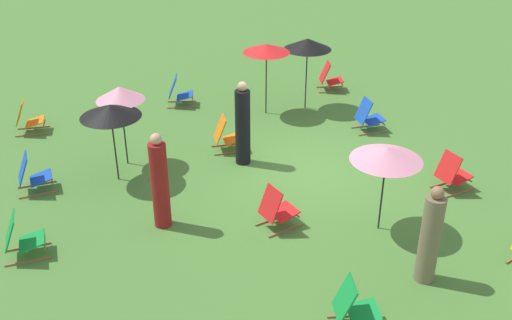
% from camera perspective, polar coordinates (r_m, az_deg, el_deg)
% --- Properties ---
extents(ground_plane, '(40.00, 40.00, 0.00)m').
position_cam_1_polar(ground_plane, '(12.91, 5.06, -1.16)').
color(ground_plane, '#477A33').
extents(deckchair_1, '(0.48, 0.76, 0.83)m').
position_cam_1_polar(deckchair_1, '(10.93, -21.53, -6.94)').
color(deckchair_1, olive).
rests_on(deckchair_1, ground).
extents(deckchair_2, '(0.64, 0.85, 0.83)m').
position_cam_1_polar(deckchair_2, '(8.95, 9.33, -13.75)').
color(deckchair_2, olive).
rests_on(deckchair_2, ground).
extents(deckchair_3, '(0.56, 0.81, 0.83)m').
position_cam_1_polar(deckchair_3, '(15.52, -20.97, 3.74)').
color(deckchair_3, olive).
rests_on(deckchair_3, ground).
extents(deckchair_4, '(0.65, 0.85, 0.83)m').
position_cam_1_polar(deckchair_4, '(16.21, -7.38, 6.43)').
color(deckchair_4, olive).
rests_on(deckchair_4, ground).
extents(deckchair_5, '(0.56, 0.81, 0.83)m').
position_cam_1_polar(deckchair_5, '(13.65, -2.83, 2.36)').
color(deckchair_5, olive).
rests_on(deckchair_5, ground).
extents(deckchair_6, '(0.51, 0.78, 0.83)m').
position_cam_1_polar(deckchair_6, '(14.84, 10.70, 4.08)').
color(deckchair_6, olive).
rests_on(deckchair_6, ground).
extents(deckchair_7, '(0.52, 0.79, 0.83)m').
position_cam_1_polar(deckchair_7, '(12.82, -20.61, -1.35)').
color(deckchair_7, olive).
rests_on(deckchair_7, ground).
extents(deckchair_8, '(0.58, 0.82, 0.83)m').
position_cam_1_polar(deckchair_8, '(12.69, 18.25, -1.24)').
color(deckchair_8, olive).
rests_on(deckchair_8, ground).
extents(deckchair_9, '(0.65, 0.86, 0.83)m').
position_cam_1_polar(deckchair_9, '(17.24, 7.05, 7.79)').
color(deckchair_9, olive).
rests_on(deckchair_9, ground).
extents(deckchair_10, '(0.64, 0.85, 0.83)m').
position_cam_1_polar(deckchair_10, '(10.91, 2.02, -4.77)').
color(deckchair_10, olive).
rests_on(deckchair_10, ground).
extents(umbrella_0, '(1.27, 1.27, 1.66)m').
position_cam_1_polar(umbrella_0, '(10.52, 12.38, 0.57)').
color(umbrella_0, black).
rests_on(umbrella_0, ground).
extents(umbrella_1, '(1.03, 1.03, 1.81)m').
position_cam_1_polar(umbrella_1, '(12.83, -12.88, 6.21)').
color(umbrella_1, black).
rests_on(umbrella_1, ground).
extents(umbrella_2, '(1.23, 1.23, 1.90)m').
position_cam_1_polar(umbrella_2, '(15.50, 4.95, 10.99)').
color(umbrella_2, black).
rests_on(umbrella_2, ground).
extents(umbrella_3, '(1.20, 1.20, 1.87)m').
position_cam_1_polar(umbrella_3, '(15.12, 1.01, 10.63)').
color(umbrella_3, black).
rests_on(umbrella_3, ground).
extents(umbrella_4, '(1.23, 1.23, 1.70)m').
position_cam_1_polar(umbrella_4, '(12.25, -13.76, 4.59)').
color(umbrella_4, black).
rests_on(umbrella_4, ground).
extents(person_0, '(0.47, 0.47, 1.90)m').
position_cam_1_polar(person_0, '(12.87, -1.28, 3.30)').
color(person_0, black).
rests_on(person_0, ground).
extents(person_1, '(0.42, 0.42, 1.73)m').
position_cam_1_polar(person_1, '(9.81, 16.30, -7.12)').
color(person_1, '#72664C').
rests_on(person_1, ground).
extents(person_2, '(0.40, 0.40, 1.87)m').
position_cam_1_polar(person_2, '(10.83, -9.17, -2.22)').
color(person_2, maroon).
rests_on(person_2, ground).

